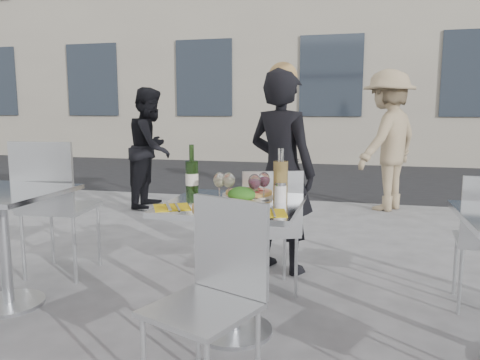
% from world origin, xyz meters
% --- Properties ---
extents(ground, '(80.00, 80.00, 0.00)m').
position_xyz_m(ground, '(0.00, 0.00, 0.00)').
color(ground, slate).
extents(street_asphalt, '(24.00, 5.00, 0.00)m').
position_xyz_m(street_asphalt, '(0.00, 6.50, 0.00)').
color(street_asphalt, black).
rests_on(street_asphalt, ground).
extents(main_table, '(0.72, 0.72, 0.75)m').
position_xyz_m(main_table, '(0.00, 0.00, 0.54)').
color(main_table, '#B7BABF').
rests_on(main_table, ground).
extents(side_table_left, '(0.72, 0.72, 0.75)m').
position_xyz_m(side_table_left, '(-1.50, 0.00, 0.54)').
color(side_table_left, '#B7BABF').
rests_on(side_table_left, ground).
extents(chair_far, '(0.51, 0.52, 0.86)m').
position_xyz_m(chair_far, '(0.09, 0.58, 0.51)').
color(chair_far, silver).
rests_on(chair_far, ground).
extents(chair_near, '(0.52, 0.52, 0.87)m').
position_xyz_m(chair_near, '(0.08, -0.59, 0.51)').
color(chair_near, silver).
rests_on(chair_near, ground).
extents(side_chair_lfar, '(0.52, 0.53, 1.03)m').
position_xyz_m(side_chair_lfar, '(-1.51, 0.51, 0.61)').
color(side_chair_lfar, silver).
rests_on(side_chair_lfar, ground).
extents(woman_diner, '(0.67, 0.57, 1.55)m').
position_xyz_m(woman_diner, '(0.08, 1.12, 0.77)').
color(woman_diner, black).
rests_on(woman_diner, ground).
extents(pedestrian_a, '(0.63, 0.78, 1.53)m').
position_xyz_m(pedestrian_a, '(-1.94, 3.13, 0.76)').
color(pedestrian_a, black).
rests_on(pedestrian_a, ground).
extents(pedestrian_b, '(1.13, 1.29, 1.73)m').
position_xyz_m(pedestrian_b, '(1.00, 3.67, 0.87)').
color(pedestrian_b, tan).
rests_on(pedestrian_b, ground).
extents(pizza_near, '(0.35, 0.35, 0.02)m').
position_xyz_m(pizza_near, '(0.00, -0.15, 0.76)').
color(pizza_near, tan).
rests_on(pizza_near, main_table).
extents(pizza_far, '(0.31, 0.31, 0.03)m').
position_xyz_m(pizza_far, '(0.04, 0.20, 0.77)').
color(pizza_far, white).
rests_on(pizza_far, main_table).
extents(salad_plate, '(0.22, 0.22, 0.09)m').
position_xyz_m(salad_plate, '(0.05, 0.00, 0.79)').
color(salad_plate, white).
rests_on(salad_plate, main_table).
extents(wine_bottle, '(0.07, 0.08, 0.29)m').
position_xyz_m(wine_bottle, '(-0.30, 0.17, 0.86)').
color(wine_bottle, '#315B22').
rests_on(wine_bottle, main_table).
extents(carafe, '(0.08, 0.08, 0.29)m').
position_xyz_m(carafe, '(0.24, 0.11, 0.87)').
color(carafe, tan).
rests_on(carafe, main_table).
extents(sugar_shaker, '(0.06, 0.06, 0.11)m').
position_xyz_m(sugar_shaker, '(0.25, 0.07, 0.80)').
color(sugar_shaker, white).
rests_on(sugar_shaker, main_table).
extents(wineglass_white_a, '(0.07, 0.07, 0.16)m').
position_xyz_m(wineglass_white_a, '(-0.09, 0.03, 0.86)').
color(wineglass_white_a, white).
rests_on(wineglass_white_a, main_table).
extents(wineglass_white_b, '(0.07, 0.07, 0.16)m').
position_xyz_m(wineglass_white_b, '(-0.03, 0.03, 0.86)').
color(wineglass_white_b, white).
rests_on(wineglass_white_b, main_table).
extents(wineglass_red_a, '(0.07, 0.07, 0.16)m').
position_xyz_m(wineglass_red_a, '(0.12, 0.01, 0.86)').
color(wineglass_red_a, white).
rests_on(wineglass_red_a, main_table).
extents(wineglass_red_b, '(0.07, 0.07, 0.16)m').
position_xyz_m(wineglass_red_b, '(0.15, 0.10, 0.86)').
color(wineglass_red_b, white).
rests_on(wineglass_red_b, main_table).
extents(napkin_left, '(0.24, 0.24, 0.01)m').
position_xyz_m(napkin_left, '(-0.27, -0.21, 0.75)').
color(napkin_left, yellow).
rests_on(napkin_left, main_table).
extents(napkin_right, '(0.22, 0.22, 0.01)m').
position_xyz_m(napkin_right, '(0.23, -0.22, 0.75)').
color(napkin_right, yellow).
rests_on(napkin_right, main_table).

